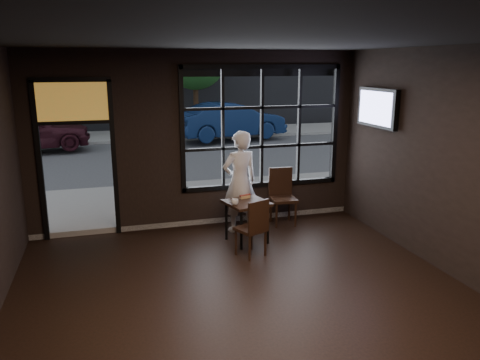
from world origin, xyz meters
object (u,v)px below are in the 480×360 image
object	(u,v)px
chair_near	(251,227)
navy_car	(230,121)
man	(240,182)
cafe_table	(247,222)

from	to	relation	value
chair_near	navy_car	world-z (taller)	navy_car
chair_near	man	distance (m)	1.25
cafe_table	man	world-z (taller)	man
chair_near	man	size ratio (longest dim) A/B	0.51
cafe_table	chair_near	world-z (taller)	chair_near
man	navy_car	size ratio (longest dim) A/B	0.42
chair_near	navy_car	bearing A→B (deg)	-127.36
chair_near	man	world-z (taller)	man
man	navy_car	distance (m)	10.16
cafe_table	man	xyz separation A→B (m)	(0.04, 0.58, 0.55)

